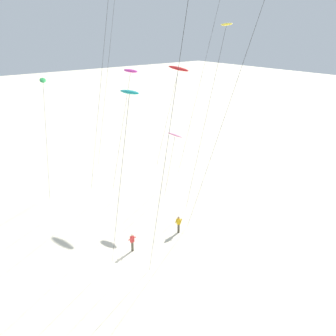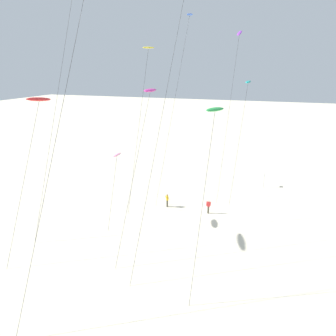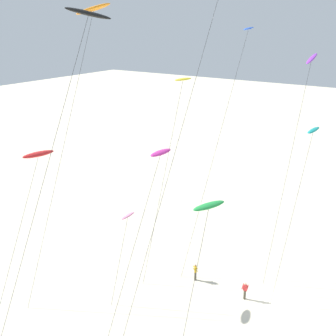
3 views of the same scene
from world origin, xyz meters
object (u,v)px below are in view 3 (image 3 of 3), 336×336
object	(u,v)px
kite_yellow	(182,85)
kite_green	(208,209)
kite_magenta	(160,155)
kite_flyer_middle	(195,272)
kite_black	(87,19)
kite_flyer_nearest	(245,290)
kite_orange	(93,11)
kite_pink	(128,217)
kite_purple	(311,63)
kite_red	(38,155)
kite_teal	(313,133)
kite_blue	(247,36)

from	to	relation	value
kite_yellow	kite_green	size ratio (longest dim) A/B	1.35
kite_magenta	kite_flyer_middle	world-z (taller)	kite_magenta
kite_black	kite_flyer_nearest	world-z (taller)	kite_black
kite_orange	kite_magenta	bearing A→B (deg)	-110.62
kite_green	kite_flyer_middle	world-z (taller)	kite_green
kite_pink	kite_green	distance (m)	13.78
kite_purple	kite_flyer_nearest	xyz separation A→B (m)	(-8.26, 1.29, -18.99)
kite_yellow	kite_flyer_nearest	bearing A→B (deg)	-104.18
kite_orange	kite_flyer_middle	xyz separation A→B (m)	(3.14, -8.42, -23.25)
kite_green	kite_flyer_nearest	world-z (taller)	kite_green
kite_yellow	kite_green	distance (m)	17.19
kite_green	kite_magenta	xyz separation A→B (m)	(4.72, 6.61, 0.80)
kite_black	kite_red	distance (m)	12.15
kite_pink	kite_purple	bearing A→B (deg)	-37.42
kite_pink	kite_green	world-z (taller)	kite_green
kite_orange	kite_pink	size ratio (longest dim) A/B	3.13
kite_purple	kite_flyer_middle	size ratio (longest dim) A/B	12.46
kite_black	kite_purple	xyz separation A→B (m)	(19.31, -7.85, -3.70)
kite_pink	kite_red	xyz separation A→B (m)	(-4.98, 4.56, 5.95)
kite_pink	kite_yellow	bearing A→B (deg)	-6.70
kite_magenta	kite_flyer_middle	xyz separation A→B (m)	(6.52, 0.57, -13.36)
kite_black	kite_magenta	world-z (taller)	kite_black
kite_yellow	kite_orange	world-z (taller)	kite_orange
kite_teal	kite_flyer_nearest	xyz separation A→B (m)	(-5.02, 3.00, -13.59)
kite_red	kite_magenta	bearing A→B (deg)	-67.75
kite_yellow	kite_flyer_middle	bearing A→B (deg)	-123.17
kite_magenta	kite_flyer_nearest	xyz separation A→B (m)	(6.40, -4.56, -13.36)
kite_green	kite_purple	xyz separation A→B (m)	(19.38, 0.76, 6.44)
kite_orange	kite_purple	distance (m)	19.12
kite_orange	kite_magenta	world-z (taller)	kite_orange
kite_green	kite_magenta	size ratio (longest dim) A/B	0.95
kite_flyer_middle	kite_orange	bearing A→B (deg)	110.43
kite_yellow	kite_blue	xyz separation A→B (m)	(6.68, -2.96, 4.08)
kite_blue	kite_orange	xyz separation A→B (m)	(-11.73, 8.44, 2.13)
kite_purple	kite_green	bearing A→B (deg)	-177.76
kite_blue	kite_pink	xyz separation A→B (m)	(-13.77, 3.79, -14.34)
kite_yellow	kite_black	bearing A→B (deg)	-173.42
kite_green	kite_black	world-z (taller)	kite_black
kite_yellow	kite_pink	xyz separation A→B (m)	(-7.10, 0.83, -10.26)
kite_black	kite_pink	bearing A→B (deg)	21.34
kite_teal	kite_orange	bearing A→B (deg)	115.88
kite_teal	kite_black	world-z (taller)	kite_black
kite_yellow	kite_green	world-z (taller)	kite_yellow
kite_flyer_middle	kite_purple	bearing A→B (deg)	-38.29
kite_teal	kite_green	size ratio (longest dim) A/B	1.08
kite_blue	kite_black	size ratio (longest dim) A/B	0.94
kite_green	kite_flyer_nearest	distance (m)	16.89
kite_teal	kite_pink	xyz separation A→B (m)	(-10.07, 11.90, -6.81)
kite_yellow	kite_green	xyz separation A→B (m)	(-13.15, -10.12, -4.49)
kite_blue	kite_flyer_nearest	bearing A→B (deg)	-149.62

